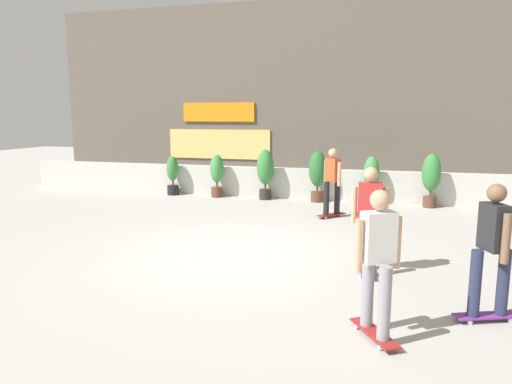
% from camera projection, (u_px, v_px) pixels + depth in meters
% --- Properties ---
extents(ground_plane, '(48.00, 48.00, 0.00)m').
position_uv_depth(ground_plane, '(234.00, 254.00, 8.44)').
color(ground_plane, '#B2AFA8').
extents(planter_wall, '(18.00, 0.40, 0.90)m').
position_uv_depth(planter_wall, '(296.00, 183.00, 14.07)').
color(planter_wall, beige).
rests_on(planter_wall, ground).
extents(building_backdrop, '(20.00, 2.08, 6.50)m').
position_uv_depth(building_backdrop, '(316.00, 95.00, 17.42)').
color(building_backdrop, '#60564C').
rests_on(building_backdrop, ground).
extents(potted_plant_0, '(0.37, 0.37, 1.22)m').
position_uv_depth(potted_plant_0, '(173.00, 174.00, 14.62)').
color(potted_plant_0, black).
rests_on(potted_plant_0, ground).
extents(potted_plant_1, '(0.42, 0.42, 1.31)m').
position_uv_depth(potted_plant_1, '(217.00, 173.00, 14.22)').
color(potted_plant_1, brown).
rests_on(potted_plant_1, ground).
extents(potted_plant_2, '(0.51, 0.51, 1.49)m').
position_uv_depth(potted_plant_2, '(265.00, 171.00, 13.79)').
color(potted_plant_2, '#2D2823').
rests_on(potted_plant_2, ground).
extents(potted_plant_3, '(0.50, 0.50, 1.48)m').
position_uv_depth(potted_plant_3, '(318.00, 172.00, 13.39)').
color(potted_plant_3, brown).
rests_on(potted_plant_3, ground).
extents(potted_plant_4, '(0.44, 0.44, 1.35)m').
position_uv_depth(potted_plant_4, '(371.00, 177.00, 13.00)').
color(potted_plant_4, black).
rests_on(potted_plant_4, ground).
extents(potted_plant_5, '(0.50, 0.50, 1.46)m').
position_uv_depth(potted_plant_5, '(431.00, 177.00, 12.58)').
color(potted_plant_5, brown).
rests_on(potted_plant_5, ground).
extents(skater_by_wall_left, '(0.67, 0.74, 1.70)m').
position_uv_depth(skater_by_wall_left, '(332.00, 179.00, 11.32)').
color(skater_by_wall_left, maroon).
rests_on(skater_by_wall_left, ground).
extents(skater_mid_plaza, '(0.59, 0.79, 1.70)m').
position_uv_depth(skater_mid_plaza, '(377.00, 258.00, 5.10)').
color(skater_mid_plaza, maroon).
rests_on(skater_mid_plaza, ground).
extents(skater_foreground, '(0.82, 0.53, 1.70)m').
position_uv_depth(skater_foreground, '(492.00, 246.00, 5.54)').
color(skater_foreground, '#72338C').
rests_on(skater_foreground, ground).
extents(skater_far_right, '(0.56, 0.81, 1.70)m').
position_uv_depth(skater_far_right, '(369.00, 215.00, 7.26)').
color(skater_far_right, '#72338C').
rests_on(skater_far_right, ground).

